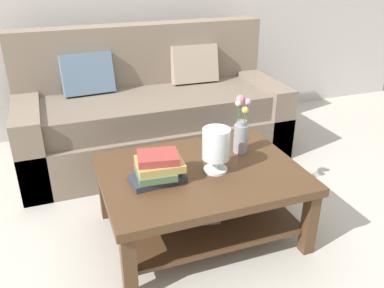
{
  "coord_description": "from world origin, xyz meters",
  "views": [
    {
      "loc": [
        -0.76,
        -2.17,
        1.6
      ],
      "look_at": [
        -0.01,
        -0.12,
        0.55
      ],
      "focal_mm": 37.54,
      "sensor_mm": 36.0,
      "label": 1
    }
  ],
  "objects_px": {
    "coffee_table": "(200,188)",
    "book_stack_main": "(158,168)",
    "couch": "(152,114)",
    "glass_hurricane_vase": "(216,146)",
    "flower_pitcher": "(241,131)"
  },
  "relations": [
    {
      "from": "book_stack_main",
      "to": "glass_hurricane_vase",
      "type": "xyz_separation_m",
      "value": [
        0.34,
        -0.01,
        0.08
      ]
    },
    {
      "from": "coffee_table",
      "to": "glass_hurricane_vase",
      "type": "height_order",
      "value": "glass_hurricane_vase"
    },
    {
      "from": "glass_hurricane_vase",
      "to": "flower_pitcher",
      "type": "distance_m",
      "value": 0.3
    },
    {
      "from": "book_stack_main",
      "to": "flower_pitcher",
      "type": "xyz_separation_m",
      "value": [
        0.59,
        0.17,
        0.07
      ]
    },
    {
      "from": "coffee_table",
      "to": "book_stack_main",
      "type": "bearing_deg",
      "value": -174.35
    },
    {
      "from": "coffee_table",
      "to": "book_stack_main",
      "type": "relative_size",
      "value": 3.74
    },
    {
      "from": "glass_hurricane_vase",
      "to": "coffee_table",
      "type": "bearing_deg",
      "value": 154.67
    },
    {
      "from": "book_stack_main",
      "to": "flower_pitcher",
      "type": "height_order",
      "value": "flower_pitcher"
    },
    {
      "from": "couch",
      "to": "flower_pitcher",
      "type": "xyz_separation_m",
      "value": [
        0.3,
        -1.03,
        0.23
      ]
    },
    {
      "from": "couch",
      "to": "coffee_table",
      "type": "height_order",
      "value": "couch"
    },
    {
      "from": "couch",
      "to": "flower_pitcher",
      "type": "distance_m",
      "value": 1.1
    },
    {
      "from": "couch",
      "to": "book_stack_main",
      "type": "distance_m",
      "value": 1.24
    },
    {
      "from": "couch",
      "to": "flower_pitcher",
      "type": "height_order",
      "value": "couch"
    },
    {
      "from": "couch",
      "to": "book_stack_main",
      "type": "height_order",
      "value": "couch"
    },
    {
      "from": "coffee_table",
      "to": "flower_pitcher",
      "type": "relative_size",
      "value": 3.12
    }
  ]
}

